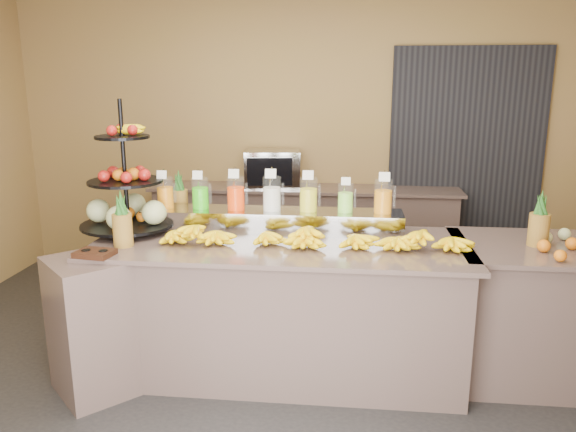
% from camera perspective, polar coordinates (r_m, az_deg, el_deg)
% --- Properties ---
extents(ground, '(6.00, 6.00, 0.00)m').
position_cam_1_polar(ground, '(3.87, -1.26, -17.26)').
color(ground, black).
rests_on(ground, ground).
extents(room_envelope, '(6.04, 5.02, 2.82)m').
position_cam_1_polar(room_envelope, '(4.08, 2.72, 12.13)').
color(room_envelope, olive).
rests_on(room_envelope, ground).
extents(buffet_counter, '(2.75, 1.25, 0.93)m').
position_cam_1_polar(buffet_counter, '(3.90, -2.50, -9.31)').
color(buffet_counter, '#876861').
rests_on(buffet_counter, ground).
extents(right_counter, '(1.08, 0.88, 0.93)m').
position_cam_1_polar(right_counter, '(4.18, 23.57, -8.83)').
color(right_counter, '#876861').
rests_on(right_counter, ground).
extents(back_ledge, '(3.10, 0.55, 0.93)m').
position_cam_1_polar(back_ledge, '(5.76, 1.61, -1.57)').
color(back_ledge, '#876861').
rests_on(back_ledge, ground).
extents(pitcher_tray, '(1.85, 0.30, 0.15)m').
position_cam_1_polar(pitcher_tray, '(4.02, -1.63, -0.44)').
color(pitcher_tray, gray).
rests_on(pitcher_tray, buffet_counter).
extents(juice_pitcher_orange_a, '(0.12, 0.12, 0.29)m').
position_cam_1_polar(juice_pitcher_orange_a, '(4.16, -12.36, 2.17)').
color(juice_pitcher_orange_a, silver).
rests_on(juice_pitcher_orange_a, pitcher_tray).
extents(juice_pitcher_green, '(0.12, 0.13, 0.29)m').
position_cam_1_polar(juice_pitcher_green, '(4.08, -8.90, 2.13)').
color(juice_pitcher_green, silver).
rests_on(juice_pitcher_green, pitcher_tray).
extents(juice_pitcher_orange_b, '(0.13, 0.13, 0.31)m').
position_cam_1_polar(juice_pitcher_orange_b, '(4.02, -5.32, 2.14)').
color(juice_pitcher_orange_b, silver).
rests_on(juice_pitcher_orange_b, pitcher_tray).
extents(juice_pitcher_milk, '(0.13, 0.14, 0.32)m').
position_cam_1_polar(juice_pitcher_milk, '(3.98, -1.65, 2.10)').
color(juice_pitcher_milk, silver).
rests_on(juice_pitcher_milk, pitcher_tray).
extents(juice_pitcher_lemon, '(0.13, 0.13, 0.31)m').
position_cam_1_polar(juice_pitcher_lemon, '(3.95, 2.09, 1.99)').
color(juice_pitcher_lemon, silver).
rests_on(juice_pitcher_lemon, pitcher_tray).
extents(juice_pitcher_lime, '(0.11, 0.11, 0.27)m').
position_cam_1_polar(juice_pitcher_lime, '(3.95, 5.85, 1.68)').
color(juice_pitcher_lime, silver).
rests_on(juice_pitcher_lime, pitcher_tray).
extents(juice_pitcher_orange_c, '(0.13, 0.13, 0.31)m').
position_cam_1_polar(juice_pitcher_orange_c, '(3.95, 9.63, 1.78)').
color(juice_pitcher_orange_c, silver).
rests_on(juice_pitcher_orange_c, pitcher_tray).
extents(banana_heap, '(2.07, 0.19, 0.17)m').
position_cam_1_polar(banana_heap, '(3.67, 2.04, -1.96)').
color(banana_heap, yellow).
rests_on(banana_heap, buffet_counter).
extents(fruit_stand, '(0.79, 0.79, 0.93)m').
position_cam_1_polar(fruit_stand, '(4.11, -15.49, 1.66)').
color(fruit_stand, black).
rests_on(fruit_stand, buffet_counter).
extents(condiment_caddy, '(0.24, 0.20, 0.03)m').
position_cam_1_polar(condiment_caddy, '(3.66, -19.04, -3.61)').
color(condiment_caddy, black).
rests_on(condiment_caddy, buffet_counter).
extents(pineapple_left_a, '(0.13, 0.13, 0.38)m').
position_cam_1_polar(pineapple_left_a, '(3.79, -16.47, -0.95)').
color(pineapple_left_a, brown).
rests_on(pineapple_left_a, buffet_counter).
extents(pineapple_left_b, '(0.13, 0.13, 0.40)m').
position_cam_1_polar(pineapple_left_b, '(4.38, -10.95, 1.47)').
color(pineapple_left_b, brown).
rests_on(pineapple_left_b, buffet_counter).
extents(right_fruit_pile, '(0.40, 0.39, 0.21)m').
position_cam_1_polar(right_fruit_pile, '(3.93, 26.41, -2.37)').
color(right_fruit_pile, brown).
rests_on(right_fruit_pile, right_counter).
extents(oven_warmer, '(0.59, 0.45, 0.37)m').
position_cam_1_polar(oven_warmer, '(5.65, -1.60, 4.85)').
color(oven_warmer, gray).
rests_on(oven_warmer, back_ledge).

